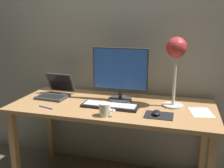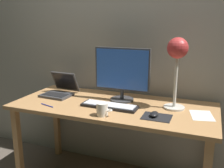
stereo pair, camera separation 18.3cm
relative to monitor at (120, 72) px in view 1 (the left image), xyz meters
The scene contains 11 objects.
back_wall 0.43m from the monitor, 96.62° to the left, with size 4.80×0.06×2.60m, color #9E998E.
desk 0.34m from the monitor, 105.38° to the right, with size 1.60×0.70×0.74m.
monitor is the anchor object (origin of this frame).
keyboard_main 0.30m from the monitor, 99.02° to the right, with size 0.44×0.15×0.03m.
laptop 0.60m from the monitor, behind, with size 0.27×0.30×0.20m.
desk_lamp 0.47m from the monitor, ahead, with size 0.16×0.16×0.54m.
mousepad 0.50m from the monitor, 37.79° to the right, with size 0.20×0.16×0.00m, color black.
mouse 0.48m from the monitor, 39.06° to the right, with size 0.06×0.10×0.03m, color black.
coffee_mug 0.43m from the monitor, 91.97° to the right, with size 0.12×0.08×0.09m.
paper_sheet_near_mouse 0.69m from the monitor, 10.98° to the right, with size 0.15×0.21×0.00m, color white.
pen 0.65m from the monitor, 145.69° to the right, with size 0.01×0.01×0.14m, color #2633A5.
Camera 1 is at (0.53, -1.88, 1.40)m, focal length 41.15 mm.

